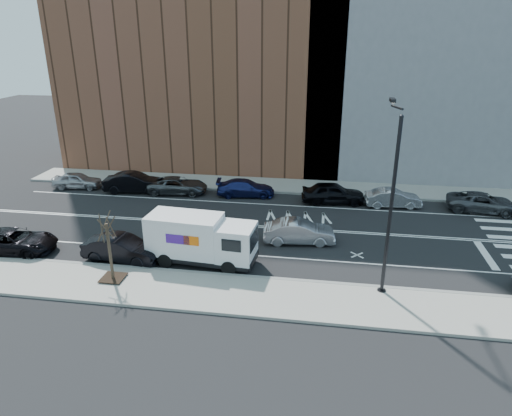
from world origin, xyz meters
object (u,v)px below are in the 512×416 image
(far_parked_b, at_px, (134,183))
(fedex_van, at_px, (200,239))
(driving_sedan, at_px, (299,232))
(far_parked_a, at_px, (77,180))

(far_parked_b, bearing_deg, fedex_van, -149.68)
(far_parked_b, bearing_deg, driving_sedan, -126.09)
(driving_sedan, bearing_deg, far_parked_b, 54.99)
(fedex_van, bearing_deg, far_parked_a, 145.38)
(far_parked_a, height_order, driving_sedan, driving_sedan)
(fedex_van, relative_size, driving_sedan, 1.43)
(far_parked_a, distance_m, far_parked_b, 5.18)
(far_parked_a, distance_m, driving_sedan, 20.75)
(fedex_van, bearing_deg, driving_sedan, 38.01)
(fedex_van, distance_m, driving_sedan, 6.46)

